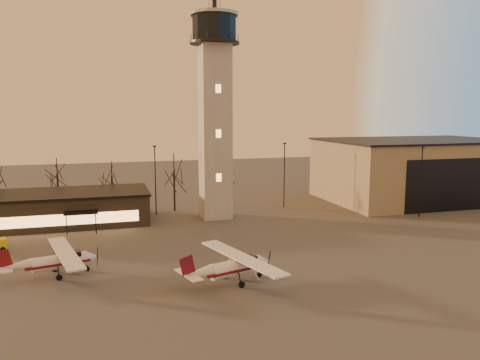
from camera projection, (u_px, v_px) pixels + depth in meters
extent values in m
plane|color=#474542|center=(300.00, 295.00, 38.31)|extent=(220.00, 220.00, 0.00)
cube|color=#9B9893|center=(215.00, 133.00, 65.08)|extent=(4.00, 4.00, 24.00)
cylinder|color=black|center=(214.00, 43.00, 63.32)|extent=(6.80, 6.80, 0.30)
cylinder|color=black|center=(214.00, 29.00, 63.06)|extent=(6.00, 6.00, 3.40)
cylinder|color=#9B9893|center=(214.00, 14.00, 62.78)|extent=(6.60, 6.60, 0.40)
cylinder|color=black|center=(214.00, 3.00, 62.58)|extent=(0.70, 0.70, 2.40)
cube|color=#998364|center=(415.00, 170.00, 79.85)|extent=(30.00, 20.00, 10.00)
cube|color=black|center=(417.00, 140.00, 79.10)|extent=(30.60, 20.60, 0.30)
cube|color=black|center=(457.00, 185.00, 70.47)|extent=(18.00, 0.10, 8.00)
cube|color=black|center=(52.00, 210.00, 62.33)|extent=(25.00, 10.00, 4.00)
cube|color=black|center=(51.00, 194.00, 62.02)|extent=(25.40, 10.40, 0.30)
cube|color=#FFAC59|center=(48.00, 221.00, 57.62)|extent=(22.00, 0.08, 1.40)
cube|color=black|center=(81.00, 213.00, 57.65)|extent=(4.00, 2.00, 0.20)
cylinder|color=black|center=(155.00, 181.00, 67.67)|extent=(0.16, 0.16, 10.00)
cube|color=black|center=(154.00, 146.00, 66.94)|extent=(0.50, 0.25, 0.18)
cylinder|color=black|center=(284.00, 176.00, 73.21)|extent=(0.16, 0.16, 10.00)
cube|color=black|center=(285.00, 144.00, 72.48)|extent=(0.50, 0.25, 0.18)
cylinder|color=black|center=(421.00, 182.00, 66.23)|extent=(0.16, 0.16, 10.00)
cube|color=black|center=(423.00, 147.00, 65.50)|extent=(0.50, 0.25, 0.18)
cylinder|color=black|center=(112.00, 192.00, 72.06)|extent=(0.28, 0.28, 5.25)
cylinder|color=black|center=(174.00, 191.00, 70.68)|extent=(0.28, 0.28, 6.16)
cylinder|color=black|center=(228.00, 190.00, 75.16)|extent=(0.28, 0.28, 4.97)
cylinder|color=black|center=(58.00, 192.00, 71.72)|extent=(0.28, 0.28, 5.60)
cylinder|color=silver|center=(236.00, 268.00, 41.07)|extent=(5.17, 2.77, 1.41)
cone|color=silver|center=(263.00, 262.00, 42.63)|extent=(1.32, 1.56, 1.34)
cone|color=silver|center=(199.00, 274.00, 39.07)|extent=(2.83, 1.88, 1.19)
cube|color=black|center=(247.00, 260.00, 41.58)|extent=(1.88, 1.55, 0.76)
cube|color=#5C0D1C|center=(234.00, 269.00, 40.96)|extent=(6.01, 3.06, 0.24)
cube|color=silver|center=(241.00, 257.00, 41.23)|extent=(4.95, 11.86, 0.15)
cube|color=silver|center=(189.00, 274.00, 38.53)|extent=(1.95, 3.70, 0.09)
cube|color=#5C0D1C|center=(187.00, 266.00, 38.36)|extent=(1.46, 0.51, 1.83)
cylinder|color=silver|center=(60.00, 262.00, 42.81)|extent=(4.95, 2.40, 1.35)
cone|color=silver|center=(91.00, 257.00, 44.17)|extent=(1.20, 1.46, 1.28)
cone|color=silver|center=(17.00, 266.00, 41.07)|extent=(2.68, 1.68, 1.14)
cube|color=black|center=(71.00, 255.00, 43.24)|extent=(1.76, 1.41, 0.73)
cube|color=#5E0D12|center=(58.00, 263.00, 42.71)|extent=(5.76, 2.63, 0.23)
cube|color=silver|center=(65.00, 253.00, 42.94)|extent=(4.11, 11.45, 0.15)
cube|color=silver|center=(6.00, 267.00, 40.60)|extent=(1.69, 3.54, 0.08)
cube|color=#5E0D12|center=(4.00, 259.00, 40.45)|extent=(1.42, 0.41, 1.76)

